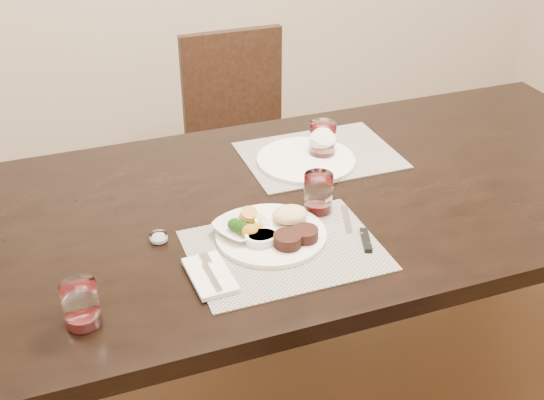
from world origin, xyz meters
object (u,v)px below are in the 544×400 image
object	(u,v)px
steak_knife	(361,235)
far_plate	(306,160)
cracker_bowl	(242,228)
chair_far	(241,133)
wine_glass_near	(318,195)
dinner_plate	(276,231)

from	to	relation	value
steak_knife	far_plate	xyz separation A→B (m)	(0.02, 0.41, 0.00)
cracker_bowl	far_plate	size ratio (longest dim) A/B	0.59
chair_far	wine_glass_near	size ratio (longest dim) A/B	8.50
cracker_bowl	wine_glass_near	xyz separation A→B (m)	(0.22, 0.04, 0.03)
dinner_plate	cracker_bowl	xyz separation A→B (m)	(-0.08, 0.04, 0.00)
chair_far	steak_knife	bearing A→B (deg)	-93.01
cracker_bowl	wine_glass_near	size ratio (longest dim) A/B	1.66
wine_glass_near	far_plate	world-z (taller)	wine_glass_near
dinner_plate	cracker_bowl	bearing A→B (deg)	129.84
dinner_plate	far_plate	size ratio (longest dim) A/B	0.94
dinner_plate	steak_knife	world-z (taller)	dinner_plate
chair_far	cracker_bowl	bearing A→B (deg)	-107.61
chair_far	far_plate	size ratio (longest dim) A/B	3.05
dinner_plate	far_plate	xyz separation A→B (m)	(0.22, 0.34, -0.01)
chair_far	far_plate	world-z (taller)	chair_far
dinner_plate	wine_glass_near	world-z (taller)	wine_glass_near
cracker_bowl	steak_knife	bearing A→B (deg)	-22.48
dinner_plate	steak_knife	distance (m)	0.21
chair_far	wine_glass_near	xyz separation A→B (m)	(-0.11, -1.02, 0.30)
chair_far	far_plate	xyz separation A→B (m)	(-0.04, -0.76, 0.26)
far_plate	dinner_plate	bearing A→B (deg)	-123.31
chair_far	cracker_bowl	size ratio (longest dim) A/B	5.13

